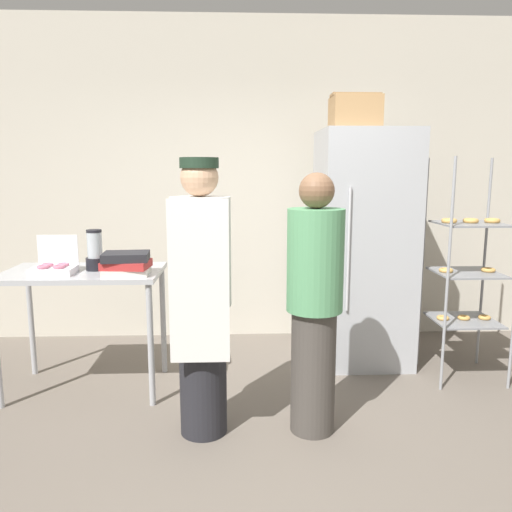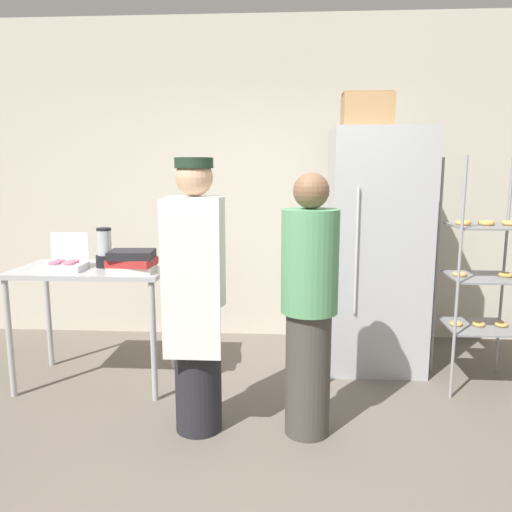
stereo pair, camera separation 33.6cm
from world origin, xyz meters
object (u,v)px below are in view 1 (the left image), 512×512
Objects in this scene: refrigerator at (363,249)px; baking_rack at (467,270)px; binder_stack at (126,264)px; donut_box at (54,268)px; person_baker at (202,295)px; blender_pitcher at (95,252)px; cardboard_storage_box at (355,112)px; person_customer at (314,304)px.

refrigerator reaches higher than baking_rack.
refrigerator is at bearing 20.25° from binder_stack.
donut_box is at bearing -175.60° from baking_rack.
refrigerator is 1.15× the size of person_baker.
binder_stack is at bearing -159.75° from refrigerator.
person_baker is at bearing -42.58° from binder_stack.
donut_box is 0.30m from blender_pitcher.
person_baker is (0.56, -0.52, -0.10)m from binder_stack.
refrigerator is 1.13m from cardboard_storage_box.
refrigerator is 1.35m from person_customer.
baking_rack is (0.73, -0.40, -0.11)m from refrigerator.
cardboard_storage_box is 2.02m from person_baker.
baking_rack reaches higher than person_baker.
baking_rack is at bearing -28.49° from refrigerator.
baking_rack is 4.52× the size of cardboard_storage_box.
person_customer is at bearing -148.83° from baking_rack.
cardboard_storage_box is (1.73, 0.60, 1.11)m from binder_stack.
binder_stack is 0.77m from person_baker.
cardboard_storage_box reaches higher than baking_rack.
baking_rack is 3.12m from donut_box.
cardboard_storage_box is at bearing -146.51° from refrigerator.
baking_rack is at bearing 21.69° from person_baker.
refrigerator is 2.46m from donut_box.
blender_pitcher is (0.26, 0.13, 0.09)m from donut_box.
person_baker is (-1.17, -1.12, -1.21)m from cardboard_storage_box.
baking_rack is 1.07× the size of person_customer.
person_baker reaches higher than binder_stack.
donut_box is 0.88× the size of binder_stack.
cardboard_storage_box reaches higher than refrigerator.
binder_stack is 0.20× the size of person_customer.
blender_pitcher is 1.69m from person_customer.
refrigerator is 1.21× the size of person_customer.
refrigerator reaches higher than person_customer.
refrigerator reaches higher than binder_stack.
donut_box is 0.17× the size of person_baker.
cardboard_storage_box reaches higher than donut_box.
baking_rack is at bearing 4.40° from donut_box.
donut_box is (-2.38, -0.63, -0.02)m from refrigerator.
baking_rack is at bearing -19.90° from cardboard_storage_box.
cardboard_storage_box reaches higher than blender_pitcher.
refrigerator is 1.98m from binder_stack.
blender_pitcher is (-2.12, -0.50, 0.06)m from refrigerator.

